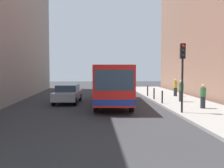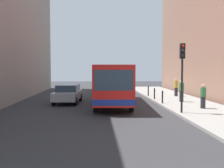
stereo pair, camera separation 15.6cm
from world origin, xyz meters
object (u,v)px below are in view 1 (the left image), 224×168
Objects in this scene: pedestrian_mid_sidewalk at (181,91)px; bollard_mid at (154,94)px; car_beside_bus at (68,93)px; pedestrian_near_signal at (203,96)px; bollard_near at (162,97)px; bus at (112,82)px; pedestrian_far_sidewalk at (175,87)px; traffic_light at (183,65)px; bollard_far at (148,91)px.

bollard_mid is at bearing -107.28° from pedestrian_mid_sidewalk.
car_beside_bus is 10.34m from pedestrian_near_signal.
pedestrian_near_signal is (2.05, -2.65, 0.31)m from bollard_near.
bus is 3.76m from car_beside_bus.
pedestrian_far_sidewalk is at bearing -143.84° from bus.
bus reaches higher than pedestrian_near_signal.
bollard_near is 0.58× the size of pedestrian_far_sidewalk.
pedestrian_far_sidewalk reaches higher than car_beside_bus.
bus is 4.21m from bollard_mid.
bollard_near is 5.87m from pedestrian_far_sidewalk.
bus is 7.59m from pedestrian_far_sidewalk.
bus is 6.45× the size of pedestrian_mid_sidewalk.
bollard_far is (-0.10, 9.87, -2.38)m from traffic_light.
pedestrian_mid_sidewalk is (9.02, -0.89, 0.23)m from car_beside_bus.
traffic_light reaches higher than bollard_far.
pedestrian_near_signal is 3.62m from pedestrian_mid_sidewalk.
bus is at bearing 171.93° from car_beside_bus.
bollard_near is 2.04m from pedestrian_mid_sidewalk.
bollard_mid is at bearing -152.50° from bus.
traffic_light is 4.32× the size of bollard_far.
bus is 11.72× the size of bollard_far.
pedestrian_near_signal is 7.92m from pedestrian_far_sidewalk.
pedestrian_near_signal is (9.31, -4.49, 0.15)m from car_beside_bus.
traffic_light is (3.79, -5.38, 1.28)m from bus.
bollard_mid is 1.00× the size of bollard_far.
bollard_near is 0.55× the size of pedestrian_mid_sidewalk.
pedestrian_near_signal is (5.75, -3.74, -0.79)m from bus.
pedestrian_mid_sidewalk is at bearing -69.15° from bollard_far.
car_beside_bus is 4.75× the size of bollard_far.
car_beside_bus is at bearing -9.08° from bus.
bollard_mid is at bearing -90.00° from bollard_far.
pedestrian_far_sidewalk is at bearing 75.21° from traffic_light.
bollard_near is at bearing 169.56° from car_beside_bus.
bollard_mid is at bearing -168.74° from car_beside_bus.
bus reaches higher than car_beside_bus.
pedestrian_mid_sidewalk is (-0.29, 3.60, 0.08)m from pedestrian_near_signal.
pedestrian_far_sidewalk reaches higher than bollard_near.
pedestrian_mid_sidewalk is at bearing -46.18° from bollard_mid.
pedestrian_near_signal reaches higher than car_beside_bus.
bollard_near is (-0.10, 4.29, -2.38)m from traffic_light.
traffic_light reaches higher than car_beside_bus.
bus is 4.00m from bollard_near.
car_beside_bus is at bearing -172.54° from bollard_mid.
bollard_far is at bearing -121.09° from pedestrian_near_signal.
bollard_far is at bearing 90.58° from traffic_light.
bollard_near is at bearing 158.52° from pedestrian_far_sidewalk.
bollard_far is 2.66m from pedestrian_far_sidewalk.
bus reaches higher than bollard_near.
bollard_far is 4.97m from pedestrian_mid_sidewalk.
car_beside_bus is 2.61× the size of pedestrian_mid_sidewalk.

